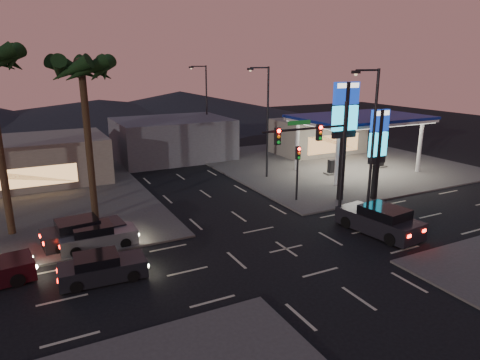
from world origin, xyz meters
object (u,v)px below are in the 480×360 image
pylon_sign_short (378,141)px  car_lane_b_mid (83,232)px  car_lane_b_front (97,237)px  suv_station (380,221)px  gas_station (360,120)px  car_lane_a_front (101,268)px  pylon_sign_tall (345,118)px  traffic_signal_mast (322,148)px

pylon_sign_short → car_lane_b_mid: pylon_sign_short is taller
pylon_sign_short → car_lane_b_front: (-20.58, 0.67, -4.00)m
car_lane_b_front → suv_station: size_ratio=0.79×
pylon_sign_short → suv_station: bearing=-131.0°
gas_station → car_lane_b_front: 26.84m
suv_station → car_lane_b_mid: bearing=157.8°
car_lane_a_front → car_lane_b_front: 4.08m
gas_station → car_lane_b_mid: (-26.24, -5.83, -4.37)m
car_lane_b_mid → car_lane_b_front: bearing=-56.4°
pylon_sign_short → car_lane_b_front: size_ratio=1.59×
suv_station → pylon_sign_tall: bearing=72.1°
suv_station → pylon_sign_short: bearing=49.0°
pylon_sign_short → car_lane_a_front: size_ratio=1.63×
car_lane_a_front → car_lane_b_mid: car_lane_b_mid is taller
pylon_sign_tall → car_lane_b_front: size_ratio=2.05×
car_lane_a_front → pylon_sign_short: bearing=9.1°
pylon_sign_short → car_lane_b_front: bearing=178.1°
traffic_signal_mast → suv_station: traffic_signal_mast is taller
gas_station → pylon_sign_tall: size_ratio=1.36×
car_lane_b_front → pylon_sign_tall: bearing=1.1°
traffic_signal_mast → car_lane_b_front: bearing=166.6°
pylon_sign_tall → car_lane_a_front: pylon_sign_tall is taller
pylon_sign_tall → car_lane_b_front: (-18.08, -0.33, -5.73)m
gas_station → suv_station: 16.38m
car_lane_a_front → suv_station: suv_station is taller
car_lane_a_front → suv_station: bearing=-6.1°
gas_station → car_lane_a_front: bearing=-157.3°
pylon_sign_tall → car_lane_b_mid: size_ratio=1.86×
gas_station → car_lane_a_front: (-26.04, -10.88, -4.44)m
car_lane_b_front → car_lane_b_mid: car_lane_b_mid is taller
pylon_sign_short → car_lane_a_front: 21.69m
car_lane_a_front → car_lane_b_front: car_lane_b_front is taller
gas_station → car_lane_b_mid: gas_station is taller
pylon_sign_tall → car_lane_a_front: 19.90m
traffic_signal_mast → car_lane_a_front: traffic_signal_mast is taller
pylon_sign_short → traffic_signal_mast: (-7.24, -2.51, 0.57)m
pylon_sign_tall → pylon_sign_short: bearing=-21.8°
gas_station → car_lane_b_mid: 27.24m
car_lane_b_mid → suv_station: bearing=-22.2°
gas_station → traffic_signal_mast: (-12.24, -10.01, 0.15)m
car_lane_b_mid → pylon_sign_tall: bearing=-2.1°
pylon_sign_tall → car_lane_a_front: size_ratio=2.09×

